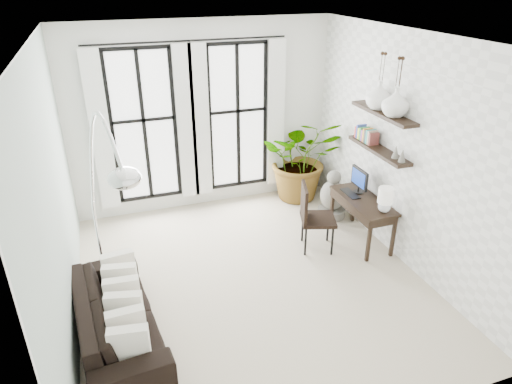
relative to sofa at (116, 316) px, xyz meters
name	(u,v)px	position (x,y,z in m)	size (l,w,h in m)	color
floor	(251,279)	(1.80, 0.54, -0.31)	(5.00, 5.00, 0.00)	#C2B39A
ceiling	(250,38)	(1.80, 0.54, 2.89)	(5.00, 5.00, 0.00)	white
wall_left	(54,201)	(-0.45, 0.54, 1.29)	(5.00, 5.00, 0.00)	#A2B5A9
wall_right	(405,152)	(4.05, 0.54, 1.29)	(5.00, 5.00, 0.00)	white
wall_back	(203,118)	(1.80, 3.04, 1.29)	(4.50, 4.50, 0.00)	white
windows	(193,123)	(1.60, 2.97, 1.25)	(3.26, 0.13, 2.65)	white
wall_shelves	(379,134)	(3.91, 0.99, 1.42)	(0.25, 1.30, 0.60)	black
sofa	(116,316)	(0.00, 0.00, 0.00)	(2.12, 0.83, 0.62)	black
throw_pillows	(123,301)	(0.10, 0.00, 0.19)	(0.40, 1.52, 0.40)	white
plant	(301,158)	(3.49, 2.66, 0.48)	(1.42, 1.23, 1.58)	#2D7228
desk	(365,203)	(3.75, 0.90, 0.38)	(0.51, 1.22, 1.11)	black
desk_chair	(312,213)	(2.92, 1.00, 0.29)	(0.63, 0.63, 1.05)	black
arc_lamp	(102,162)	(0.10, 0.60, 1.65)	(0.76, 1.48, 2.55)	silver
buddha	(332,197)	(3.70, 1.80, 0.05)	(0.47, 0.47, 0.85)	gray
vase_a	(396,102)	(3.91, 0.70, 1.96)	(0.37, 0.37, 0.38)	white
vase_b	(379,95)	(3.91, 1.10, 1.96)	(0.37, 0.37, 0.38)	white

